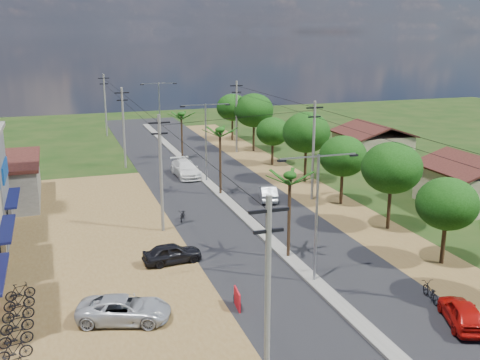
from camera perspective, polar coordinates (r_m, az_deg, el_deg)
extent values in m
plane|color=black|center=(35.14, 7.53, -10.28)|extent=(160.00, 160.00, 0.00)
cube|color=black|center=(48.10, -0.28, -3.12)|extent=(12.00, 110.00, 0.04)
cube|color=#605E56|center=(50.80, -1.34, -2.05)|extent=(1.00, 90.00, 0.18)
cube|color=brown|center=(39.36, -18.30, -8.08)|extent=(18.00, 46.00, 0.04)
cube|color=brown|center=(51.27, 8.78, -2.16)|extent=(5.00, 90.00, 0.03)
cube|color=#0F1341|center=(37.50, -22.63, -4.60)|extent=(0.80, 5.40, 0.15)
cube|color=black|center=(38.13, -22.89, -7.19)|extent=(0.10, 3.00, 2.40)
cube|color=#0F1341|center=(44.17, -22.09, -1.70)|extent=(0.80, 5.40, 0.15)
cube|color=black|center=(44.71, -22.32, -3.95)|extent=(0.10, 3.00, 2.40)
cube|color=navy|center=(43.69, -22.77, 0.91)|extent=(0.12, 4.20, 1.20)
cube|color=gray|center=(53.20, 22.45, -0.68)|extent=(7.00, 7.00, 3.30)
cube|color=gray|center=(67.89, 13.26, 3.22)|extent=(7.00, 7.00, 3.30)
cylinder|color=black|center=(39.17, 20.02, -5.35)|extent=(0.28, 0.28, 3.85)
ellipsoid|color=black|center=(38.50, 20.30, -2.27)|extent=(4.00, 4.00, 3.40)
cylinder|color=black|center=(44.63, 14.95, -2.04)|extent=(0.28, 0.28, 4.55)
ellipsoid|color=black|center=(43.97, 15.17, 1.21)|extent=(4.60, 4.60, 3.91)
cylinder|color=black|center=(50.29, 10.30, -0.17)|extent=(0.28, 0.28, 4.06)
ellipsoid|color=black|center=(49.75, 10.43, 2.41)|extent=(4.20, 4.20, 3.57)
cylinder|color=black|center=(57.21, 6.67, 2.14)|extent=(0.28, 0.28, 4.76)
ellipsoid|color=black|center=(56.68, 6.75, 4.83)|extent=(4.80, 4.80, 4.08)
cylinder|color=black|center=(64.34, 3.32, 3.12)|extent=(0.28, 0.28, 3.64)
ellipsoid|color=black|center=(63.96, 3.35, 4.95)|extent=(3.80, 3.80, 3.23)
cylinder|color=black|center=(71.78, 1.40, 4.88)|extent=(0.28, 0.28, 4.90)
ellipsoid|color=black|center=(71.35, 1.42, 7.09)|extent=(5.00, 5.00, 4.25)
cylinder|color=black|center=(79.20, -0.78, 5.61)|extent=(0.28, 0.28, 4.34)
ellipsoid|color=black|center=(78.84, -0.79, 7.39)|extent=(4.40, 4.40, 3.74)
cylinder|color=black|center=(37.43, 5.01, -3.83)|extent=(0.22, 0.22, 5.80)
cylinder|color=black|center=(51.88, -2.02, 1.74)|extent=(0.22, 0.22, 6.20)
cylinder|color=black|center=(67.13, -5.92, 4.37)|extent=(0.22, 0.22, 5.50)
cylinder|color=gray|center=(33.65, 7.76, -4.10)|extent=(0.16, 0.16, 8.00)
cube|color=gray|center=(33.15, 9.86, 2.53)|extent=(2.40, 0.08, 0.08)
cube|color=gray|center=(32.10, 6.07, 2.27)|extent=(2.40, 0.08, 0.08)
cube|color=black|center=(33.70, 11.50, 2.48)|extent=(0.50, 0.18, 0.12)
cube|color=black|center=(31.68, 4.26, 1.96)|extent=(0.50, 0.18, 0.12)
cylinder|color=gray|center=(56.40, -3.48, 3.72)|extent=(0.16, 0.16, 8.00)
cube|color=gray|center=(56.10, -2.34, 7.71)|extent=(2.40, 0.08, 0.08)
cube|color=gray|center=(55.48, -4.75, 7.59)|extent=(2.40, 0.08, 0.08)
cube|color=black|center=(56.43, -1.26, 7.65)|extent=(0.50, 0.18, 0.12)
cube|color=black|center=(55.25, -5.86, 7.43)|extent=(0.50, 0.18, 0.12)
cylinder|color=gray|center=(80.49, -8.17, 6.93)|extent=(0.16, 0.16, 8.00)
cube|color=gray|center=(80.28, -7.42, 9.74)|extent=(2.40, 0.08, 0.08)
cube|color=gray|center=(79.85, -9.13, 9.65)|extent=(2.40, 0.08, 0.08)
cube|color=black|center=(80.51, -6.64, 9.71)|extent=(0.50, 0.18, 0.12)
cube|color=black|center=(79.69, -9.92, 9.54)|extent=(0.50, 0.18, 0.12)
cylinder|color=#605E56|center=(22.38, 2.81, -12.68)|extent=(0.24, 0.24, 9.00)
cube|color=black|center=(20.87, 2.94, -3.14)|extent=(1.60, 0.12, 0.12)
cube|color=black|center=(21.13, 2.92, -5.20)|extent=(1.20, 0.12, 0.12)
cylinder|color=#605E56|center=(42.40, -8.03, 0.57)|extent=(0.24, 0.24, 9.00)
cube|color=black|center=(41.62, -8.22, 5.78)|extent=(1.60, 0.12, 0.12)
cube|color=black|center=(41.75, -8.18, 4.69)|extent=(1.20, 0.12, 0.12)
cylinder|color=#605E56|center=(63.73, -11.73, 5.18)|extent=(0.24, 0.24, 9.00)
cube|color=black|center=(63.22, -11.92, 8.66)|extent=(1.60, 0.12, 0.12)
cube|color=black|center=(63.30, -11.88, 7.94)|extent=(1.20, 0.12, 0.12)
cylinder|color=#605E56|center=(84.42, -13.53, 7.38)|extent=(0.24, 0.24, 9.00)
cube|color=black|center=(84.03, -13.69, 10.01)|extent=(1.60, 0.12, 0.12)
cube|color=black|center=(84.09, -13.65, 9.47)|extent=(1.20, 0.12, 0.12)
cylinder|color=#605E56|center=(50.59, 7.46, 2.91)|extent=(0.24, 0.24, 9.00)
cube|color=black|center=(49.94, 7.61, 7.29)|extent=(1.60, 0.12, 0.12)
cube|color=black|center=(50.05, 7.58, 6.38)|extent=(1.20, 0.12, 0.12)
cylinder|color=#605E56|center=(70.71, -0.35, 6.41)|extent=(0.24, 0.24, 9.00)
cube|color=black|center=(70.25, -0.36, 9.56)|extent=(1.60, 0.12, 0.12)
cube|color=black|center=(70.32, -0.36, 8.91)|extent=(1.20, 0.12, 0.12)
imported|color=#A00C08|center=(32.05, 21.65, -12.50)|extent=(2.97, 4.34, 1.37)
imported|color=#A6AAAE|center=(50.97, 2.87, -1.35)|extent=(2.39, 4.22, 1.32)
imported|color=silver|center=(59.38, -5.53, 1.10)|extent=(2.51, 5.75, 1.64)
imported|color=#A6AAAE|center=(30.87, -11.68, -12.79)|extent=(5.35, 3.66, 1.36)
imported|color=black|center=(37.60, -6.91, -7.43)|extent=(4.01, 1.89, 1.32)
imported|color=black|center=(34.21, 18.79, -10.77)|extent=(1.06, 2.04, 1.02)
imported|color=black|center=(45.79, -5.85, -3.55)|extent=(1.18, 1.85, 0.92)
imported|color=black|center=(60.20, -5.40, 0.95)|extent=(0.57, 1.62, 0.95)
cube|color=#AE101A|center=(31.61, -0.29, -12.03)|extent=(0.22, 1.33, 1.11)
cylinder|color=black|center=(31.23, 0.07, -12.96)|extent=(0.04, 0.04, 0.55)
cylinder|color=black|center=(32.25, -0.63, -12.00)|extent=(0.04, 0.04, 0.55)
imported|color=black|center=(29.15, -21.95, -15.80)|extent=(1.73, 0.88, 1.00)
imported|color=black|center=(30.28, -21.83, -14.58)|extent=(1.73, 0.88, 1.00)
imported|color=black|center=(31.43, -21.72, -13.45)|extent=(1.73, 0.88, 1.00)
imported|color=black|center=(32.59, -21.61, -12.39)|extent=(1.73, 0.88, 1.00)
imported|color=black|center=(33.76, -21.52, -11.41)|extent=(1.73, 0.88, 1.00)
imported|color=black|center=(34.93, -21.43, -10.49)|extent=(1.73, 0.88, 1.00)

